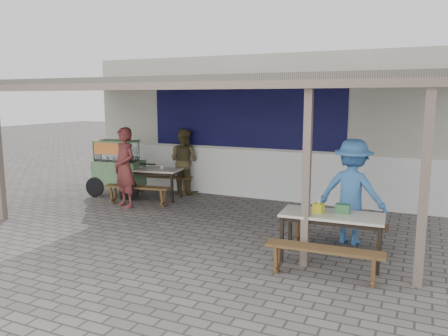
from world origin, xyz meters
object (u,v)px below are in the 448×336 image
at_px(patron_wall_side, 184,161).
at_px(donation_box, 343,209).
at_px(patron_right_table, 352,192).
at_px(table_right, 332,219).
at_px(table_left, 150,172).
at_px(condiment_bowl, 139,167).
at_px(bench_left_wall, 162,180).
at_px(bench_right_street, 324,255).
at_px(bench_right_wall, 337,227).
at_px(condiment_jar, 162,167).
at_px(patron_street_side, 125,168).
at_px(tissue_box, 319,208).
at_px(bench_left_street, 138,191).
at_px(vendor_cart, 118,166).

distance_m(patron_wall_side, donation_box, 5.61).
distance_m(patron_wall_side, patron_right_table, 5.13).
xyz_separation_m(table_right, donation_box, (0.14, 0.11, 0.15)).
bearing_deg(patron_right_table, table_left, -5.94).
bearing_deg(condiment_bowl, bench_left_wall, 71.47).
bearing_deg(condiment_bowl, patron_right_table, -14.70).
relative_size(bench_left_wall, condiment_bowl, 7.92).
distance_m(bench_right_street, bench_right_wall, 1.39).
relative_size(table_left, patron_right_table, 0.87).
distance_m(patron_wall_side, condiment_jar, 0.81).
height_order(patron_street_side, condiment_jar, patron_street_side).
xyz_separation_m(table_left, patron_right_table, (5.00, -1.39, 0.22)).
height_order(bench_right_street, condiment_jar, condiment_jar).
bearing_deg(bench_left_wall, table_left, -90.00).
relative_size(bench_left_wall, tissue_box, 11.43).
distance_m(patron_street_side, tissue_box, 4.95).
xyz_separation_m(tissue_box, condiment_jar, (-4.42, 2.57, -0.03)).
xyz_separation_m(bench_right_street, patron_right_table, (0.10, 1.73, 0.55)).
height_order(bench_left_street, bench_right_street, same).
bearing_deg(condiment_jar, vendor_cart, -169.00).
height_order(patron_street_side, donation_box, patron_street_side).
distance_m(bench_left_wall, bench_right_street, 6.30).
height_order(bench_left_street, table_right, table_right).
xyz_separation_m(vendor_cart, patron_street_side, (0.86, -0.85, 0.14)).
relative_size(table_right, donation_box, 7.46).
height_order(bench_left_street, bench_right_wall, same).
relative_size(bench_left_street, bench_left_wall, 1.00).
distance_m(table_left, patron_wall_side, 1.03).
xyz_separation_m(bench_left_street, bench_left_wall, (-0.22, 1.40, 0.00)).
relative_size(bench_left_street, condiment_bowl, 7.92).
distance_m(patron_street_side, condiment_jar, 1.12).
bearing_deg(condiment_jar, bench_right_street, -34.99).
bearing_deg(condiment_jar, bench_left_wall, 122.24).
bearing_deg(condiment_bowl, patron_street_side, -73.46).
bearing_deg(bench_right_street, bench_left_wall, 139.84).
bearing_deg(donation_box, bench_right_street, -97.14).
bearing_deg(patron_wall_side, patron_street_side, 82.99).
relative_size(patron_street_side, patron_right_table, 1.02).
bearing_deg(bench_left_street, patron_street_side, -133.67).
height_order(bench_left_wall, vendor_cart, vendor_cart).
bearing_deg(vendor_cart, table_right, -26.88).
bearing_deg(bench_right_wall, condiment_jar, 155.02).
relative_size(table_right, patron_wall_side, 0.91).
height_order(bench_right_street, patron_right_table, patron_right_table).
relative_size(bench_left_wall, donation_box, 7.79).
height_order(patron_wall_side, donation_box, patron_wall_side).
relative_size(patron_wall_side, condiment_bowl, 8.32).
distance_m(bench_right_street, condiment_bowl, 6.12).
relative_size(bench_left_wall, patron_right_table, 0.89).
distance_m(tissue_box, donation_box, 0.36).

